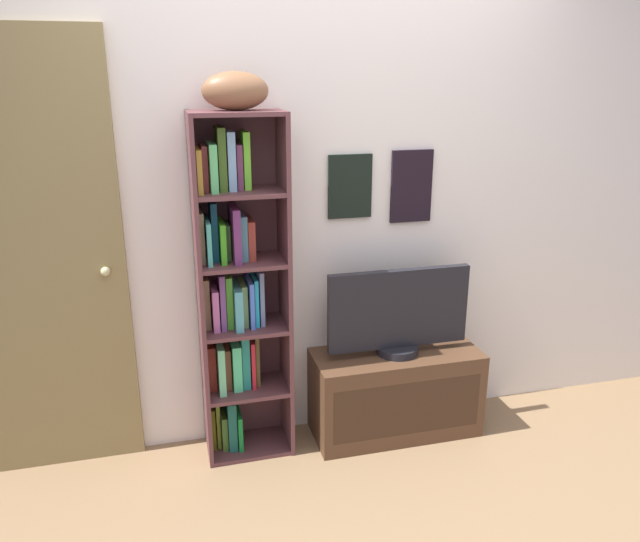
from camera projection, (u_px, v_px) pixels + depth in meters
back_wall at (311, 214)px, 3.16m from camera, size 4.80×0.08×2.39m
bookshelf at (235, 292)px, 3.03m from camera, size 0.43×0.28×1.72m
football at (235, 91)px, 2.72m from camera, size 0.30×0.18×0.17m
tv_stand at (395, 392)px, 3.35m from camera, size 0.89×0.37×0.47m
television at (399, 313)px, 3.21m from camera, size 0.76×0.22×0.46m
door at (37, 266)px, 2.84m from camera, size 0.79×0.09×2.08m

